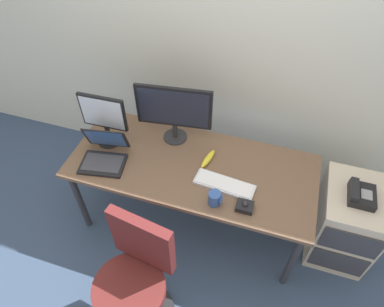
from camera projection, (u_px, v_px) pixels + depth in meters
The scene contains 13 objects.
ground_plane at pixel (192, 218), 2.96m from camera, with size 8.00×8.00×0.00m, color #374865.
back_wall at pixel (223, 25), 2.41m from camera, with size 6.00×0.10×2.80m, color silver.
desk at pixel (192, 171), 2.49m from camera, with size 1.76×0.75×0.70m.
file_cabinet at pixel (344, 222), 2.55m from camera, with size 0.42×0.53×0.66m.
desk_phone at pixel (361, 195), 2.27m from camera, with size 0.17×0.20×0.09m.
office_chair at pixel (136, 284), 2.12m from camera, with size 0.52×0.52×0.97m.
monitor_main at pixel (174, 110), 2.44m from camera, with size 0.55×0.18×0.46m.
monitor_side at pixel (104, 117), 2.44m from camera, with size 0.34×0.18×0.42m.
keyboard at pixel (224, 184), 2.31m from camera, with size 0.42×0.17×0.03m.
laptop at pixel (104, 154), 2.44m from camera, with size 0.36×0.35×0.23m.
trackball_mouse at pixel (245, 206), 2.18m from camera, with size 0.11×0.09×0.07m.
coffee_mug at pixel (215, 198), 2.19m from camera, with size 0.09×0.08×0.10m.
banana at pixel (208, 159), 2.46m from camera, with size 0.19×0.04×0.04m, color yellow.
Camera 1 is at (0.49, -1.53, 2.55)m, focal length 32.11 mm.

